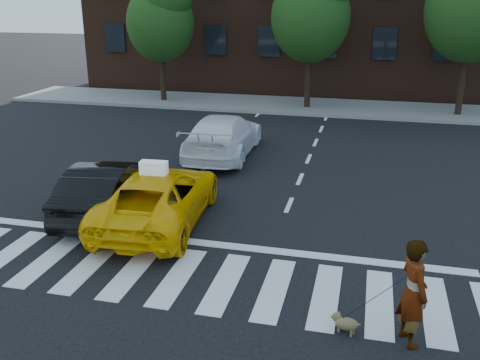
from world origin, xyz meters
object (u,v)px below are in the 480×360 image
object	(u,v)px
woman	(413,292)
dog	(344,323)
black_sedan	(106,188)
white_suv	(223,135)
taxi	(159,197)
tree_mid	(312,7)
tree_left	(160,14)

from	to	relation	value
woman	dog	size ratio (longest dim) A/B	3.56
black_sedan	white_suv	bearing A→B (deg)	-112.83
woman	dog	world-z (taller)	woman
taxi	woman	bearing A→B (deg)	144.16
tree_mid	taxi	world-z (taller)	tree_mid
woman	tree_mid	bearing A→B (deg)	-12.23
taxi	woman	world-z (taller)	woman
black_sedan	taxi	bearing A→B (deg)	163.39
tree_mid	taxi	size ratio (longest dim) A/B	1.47
white_suv	woman	bearing A→B (deg)	119.77
tree_left	woman	world-z (taller)	tree_left
black_sedan	woman	bearing A→B (deg)	144.90
taxi	dog	world-z (taller)	taxi
tree_mid	black_sedan	distance (m)	15.25
tree_mid	woman	world-z (taller)	tree_mid
tree_left	white_suv	bearing A→B (deg)	-56.77
tree_mid	white_suv	bearing A→B (deg)	-102.82
tree_left	white_suv	distance (m)	10.81
tree_left	tree_mid	size ratio (longest dim) A/B	0.92
tree_mid	woman	xyz separation A→B (m)	(3.91, -18.10, -3.92)
white_suv	woman	xyz separation A→B (m)	(5.85, -9.60, 0.20)
tree_mid	woman	distance (m)	18.92
tree_left	dog	world-z (taller)	tree_left
white_suv	dog	xyz separation A→B (m)	(4.81, -9.58, -0.55)
tree_left	tree_mid	bearing A→B (deg)	-0.00
tree_mid	black_sedan	bearing A→B (deg)	-103.77
white_suv	dog	distance (m)	10.73
white_suv	tree_mid	bearing A→B (deg)	-104.40
taxi	black_sedan	world-z (taller)	black_sedan
taxi	dog	distance (m)	6.01
tree_left	dog	bearing A→B (deg)	-60.16
tree_mid	taxi	xyz separation A→B (m)	(-1.93, -14.50, -4.18)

